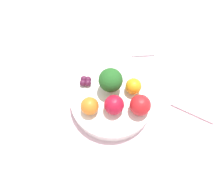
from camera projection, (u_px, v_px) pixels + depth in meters
name	position (u px, v px, depth m)	size (l,w,h in m)	color
ground_plane	(112.00, 105.00, 0.61)	(6.00, 6.00, 0.00)	gray
table_surface	(112.00, 104.00, 0.60)	(1.20, 1.20, 0.02)	silver
bowl	(112.00, 100.00, 0.58)	(0.22, 0.22, 0.03)	white
broccoli	(111.00, 80.00, 0.53)	(0.06, 0.06, 0.07)	#8CB76B
apple_red	(114.00, 105.00, 0.52)	(0.05, 0.05, 0.05)	#B7142D
apple_green	(140.00, 105.00, 0.52)	(0.05, 0.05, 0.05)	red
orange_front	(90.00, 106.00, 0.52)	(0.04, 0.04, 0.04)	orange
orange_back	(133.00, 86.00, 0.55)	(0.04, 0.04, 0.04)	orange
grape_cluster	(86.00, 81.00, 0.57)	(0.03, 0.03, 0.02)	#511938
napkin	(199.00, 94.00, 0.60)	(0.17, 0.16, 0.01)	beige
spoon	(143.00, 54.00, 0.66)	(0.06, 0.05, 0.01)	silver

